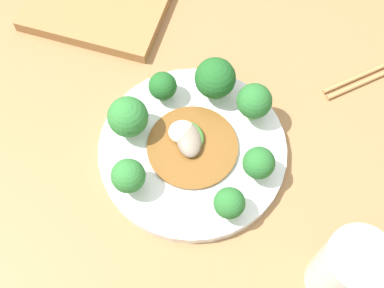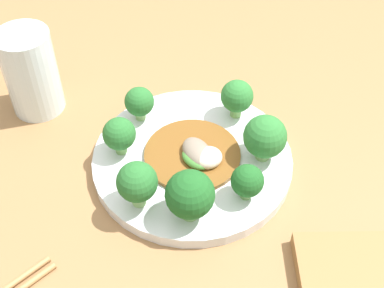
# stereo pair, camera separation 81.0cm
# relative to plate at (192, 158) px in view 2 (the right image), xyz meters

# --- Properties ---
(plate) EXTENTS (0.27, 0.27, 0.02)m
(plate) POSITION_rel_plate_xyz_m (0.00, 0.00, 0.00)
(plate) COLOR silver
(plate) RESTS_ON table
(broccoli_east) EXTENTS (0.04, 0.04, 0.06)m
(broccoli_east) POSITION_rel_plate_xyz_m (0.09, -0.02, 0.04)
(broccoli_east) COLOR #70A356
(broccoli_east) RESTS_ON plate
(broccoli_west) EXTENTS (0.06, 0.06, 0.07)m
(broccoli_west) POSITION_rel_plate_xyz_m (-0.09, 0.01, 0.05)
(broccoli_west) COLOR #89B76B
(broccoli_west) RESTS_ON plate
(broccoli_northwest) EXTENTS (0.04, 0.04, 0.05)m
(broccoli_northwest) POSITION_rel_plate_xyz_m (-0.06, 0.08, 0.04)
(broccoli_northwest) COLOR #70A356
(broccoli_northwest) RESTS_ON plate
(broccoli_southwest) EXTENTS (0.05, 0.05, 0.06)m
(broccoli_southwest) POSITION_rel_plate_xyz_m (-0.07, -0.07, 0.04)
(broccoli_southwest) COLOR #7AAD5B
(broccoli_southwest) RESTS_ON plate
(broccoli_northeast) EXTENTS (0.05, 0.05, 0.07)m
(broccoli_northeast) POSITION_rel_plate_xyz_m (0.07, 0.07, 0.05)
(broccoli_northeast) COLOR #89B76B
(broccoli_northeast) RESTS_ON plate
(broccoli_southeast) EXTENTS (0.04, 0.04, 0.05)m
(broccoli_southeast) POSITION_rel_plate_xyz_m (0.07, -0.08, 0.04)
(broccoli_southeast) COLOR #89B76B
(broccoli_southeast) RESTS_ON plate
(broccoli_north) EXTENTS (0.06, 0.06, 0.07)m
(broccoli_north) POSITION_rel_plate_xyz_m (0.01, 0.10, 0.05)
(broccoli_north) COLOR #89B76B
(broccoli_north) RESTS_ON plate
(stirfry_center) EXTENTS (0.13, 0.13, 0.02)m
(stirfry_center) POSITION_rel_plate_xyz_m (-0.00, 0.01, 0.02)
(stirfry_center) COLOR brown
(stirfry_center) RESTS_ON plate
(drinking_glass) EXTENTS (0.08, 0.08, 0.13)m
(drinking_glass) POSITION_rel_plate_xyz_m (0.22, -0.14, 0.06)
(drinking_glass) COLOR silver
(drinking_glass) RESTS_ON table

